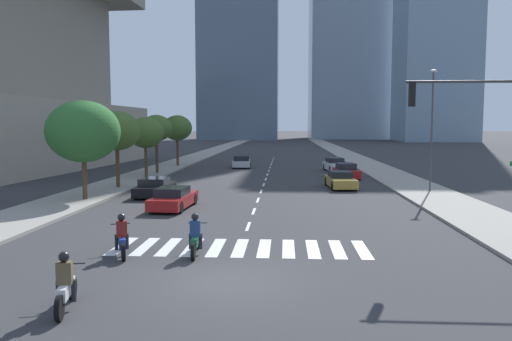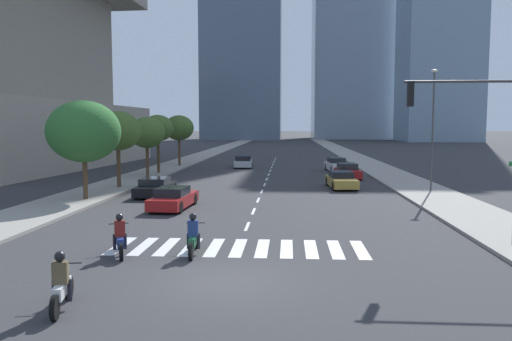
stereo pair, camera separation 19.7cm
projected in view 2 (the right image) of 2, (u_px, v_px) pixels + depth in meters
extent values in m
plane|color=#333335|center=(224.00, 281.00, 14.58)|extent=(800.00, 800.00, 0.00)
cube|color=gray|center=(395.00, 177.00, 43.66)|extent=(4.00, 260.00, 0.15)
cube|color=gray|center=(145.00, 175.00, 45.12)|extent=(4.00, 260.00, 0.15)
cube|color=silver|center=(120.00, 246.00, 18.89)|extent=(0.45, 2.83, 0.01)
cube|color=silver|center=(144.00, 246.00, 18.83)|extent=(0.45, 2.83, 0.01)
cube|color=silver|center=(167.00, 247.00, 18.77)|extent=(0.45, 2.83, 0.01)
cube|color=silver|center=(191.00, 247.00, 18.71)|extent=(0.45, 2.83, 0.01)
cube|color=silver|center=(214.00, 247.00, 18.65)|extent=(0.45, 2.83, 0.01)
cube|color=silver|center=(238.00, 248.00, 18.59)|extent=(0.45, 2.83, 0.01)
cube|color=silver|center=(262.00, 248.00, 18.53)|extent=(0.45, 2.83, 0.01)
cube|color=silver|center=(287.00, 248.00, 18.47)|extent=(0.45, 2.83, 0.01)
cube|color=silver|center=(311.00, 249.00, 18.41)|extent=(0.45, 2.83, 0.01)
cube|color=silver|center=(335.00, 249.00, 18.35)|extent=(0.45, 2.83, 0.01)
cube|color=silver|center=(360.00, 250.00, 18.29)|extent=(0.45, 2.83, 0.01)
cube|color=silver|center=(247.00, 226.00, 22.57)|extent=(0.14, 2.00, 0.01)
cube|color=silver|center=(254.00, 211.00, 26.54)|extent=(0.14, 2.00, 0.01)
cube|color=silver|center=(258.00, 200.00, 30.52)|extent=(0.14, 2.00, 0.01)
cube|color=silver|center=(262.00, 191.00, 34.49)|extent=(0.14, 2.00, 0.01)
cube|color=silver|center=(265.00, 185.00, 38.47)|extent=(0.14, 2.00, 0.01)
cube|color=silver|center=(267.00, 179.00, 42.44)|extent=(0.14, 2.00, 0.01)
cube|color=silver|center=(269.00, 175.00, 46.42)|extent=(0.14, 2.00, 0.01)
cube|color=silver|center=(270.00, 171.00, 50.39)|extent=(0.14, 2.00, 0.01)
cube|color=silver|center=(272.00, 167.00, 54.37)|extent=(0.14, 2.00, 0.01)
cube|color=silver|center=(273.00, 165.00, 58.34)|extent=(0.14, 2.00, 0.01)
cube|color=silver|center=(274.00, 162.00, 62.32)|extent=(0.14, 2.00, 0.01)
cube|color=silver|center=(275.00, 160.00, 66.29)|extent=(0.14, 2.00, 0.01)
cube|color=silver|center=(276.00, 158.00, 70.27)|extent=(0.14, 2.00, 0.01)
cylinder|color=black|center=(69.00, 288.00, 13.08)|extent=(0.24, 0.61, 0.60)
cylinder|color=black|center=(55.00, 308.00, 11.64)|extent=(0.24, 0.61, 0.60)
cube|color=silver|center=(62.00, 289.00, 12.34)|extent=(0.46, 1.19, 0.32)
cylinder|color=#B2B2B7|center=(68.00, 278.00, 12.95)|extent=(0.12, 0.32, 0.67)
cylinder|color=black|center=(68.00, 263.00, 12.97)|extent=(0.69, 0.18, 0.04)
cube|color=brown|center=(60.00, 273.00, 12.20)|extent=(0.40, 0.31, 0.55)
sphere|color=black|center=(60.00, 256.00, 12.16)|extent=(0.26, 0.26, 0.26)
cylinder|color=black|center=(54.00, 291.00, 12.32)|extent=(0.14, 0.14, 0.55)
cylinder|color=black|center=(70.00, 290.00, 12.37)|extent=(0.14, 0.14, 0.55)
cylinder|color=black|center=(119.00, 241.00, 18.35)|extent=(0.33, 0.60, 0.60)
cylinder|color=black|center=(121.00, 252.00, 16.80)|extent=(0.33, 0.60, 0.60)
cube|color=navy|center=(120.00, 240.00, 17.56)|extent=(0.68, 1.30, 0.32)
cylinder|color=#B2B2B7|center=(119.00, 234.00, 18.23)|extent=(0.17, 0.32, 0.67)
cylinder|color=black|center=(119.00, 224.00, 18.24)|extent=(0.66, 0.29, 0.04)
cube|color=maroon|center=(120.00, 229.00, 17.42)|extent=(0.42, 0.36, 0.55)
sphere|color=black|center=(119.00, 217.00, 17.39)|extent=(0.26, 0.26, 0.26)
cylinder|color=black|center=(115.00, 242.00, 17.51)|extent=(0.16, 0.16, 0.55)
cylinder|color=black|center=(125.00, 241.00, 17.62)|extent=(0.16, 0.16, 0.55)
cylinder|color=black|center=(196.00, 240.00, 18.48)|extent=(0.17, 0.61, 0.60)
cylinder|color=black|center=(191.00, 252.00, 16.84)|extent=(0.17, 0.61, 0.60)
cube|color=#1E6038|center=(193.00, 240.00, 17.64)|extent=(0.32, 1.33, 0.32)
cylinder|color=#B2B2B7|center=(196.00, 233.00, 18.35)|extent=(0.09, 0.32, 0.67)
cylinder|color=black|center=(196.00, 223.00, 18.37)|extent=(0.70, 0.09, 0.04)
cube|color=navy|center=(193.00, 228.00, 17.50)|extent=(0.38, 0.27, 0.55)
sphere|color=black|center=(193.00, 217.00, 17.46)|extent=(0.26, 0.26, 0.26)
cylinder|color=black|center=(188.00, 241.00, 17.64)|extent=(0.13, 0.13, 0.55)
cylinder|color=black|center=(199.00, 241.00, 17.65)|extent=(0.13, 0.13, 0.55)
cube|color=#B7BABF|center=(243.00, 163.00, 54.46)|extent=(2.15, 4.71, 0.60)
cube|color=black|center=(243.00, 158.00, 54.18)|extent=(1.77, 2.17, 0.53)
cylinder|color=black|center=(236.00, 163.00, 56.04)|extent=(0.26, 0.65, 0.64)
cylinder|color=black|center=(251.00, 163.00, 56.03)|extent=(0.26, 0.65, 0.64)
cylinder|color=black|center=(235.00, 166.00, 52.92)|extent=(0.26, 0.65, 0.64)
cylinder|color=black|center=(251.00, 166.00, 52.92)|extent=(0.26, 0.65, 0.64)
cube|color=maroon|center=(348.00, 173.00, 42.85)|extent=(2.01, 4.33, 0.65)
cube|color=black|center=(347.00, 166.00, 43.00)|extent=(1.64, 2.00, 0.51)
cylinder|color=black|center=(360.00, 177.00, 41.44)|extent=(0.27, 0.65, 0.64)
cylinder|color=black|center=(342.00, 177.00, 41.43)|extent=(0.27, 0.65, 0.64)
cylinder|color=black|center=(353.00, 173.00, 44.29)|extent=(0.27, 0.65, 0.64)
cylinder|color=black|center=(336.00, 173.00, 44.29)|extent=(0.27, 0.65, 0.64)
cube|color=#B28E38|center=(341.00, 182.00, 36.33)|extent=(2.05, 4.54, 0.61)
cube|color=black|center=(341.00, 174.00, 36.50)|extent=(1.67, 2.10, 0.45)
cylinder|color=black|center=(356.00, 186.00, 34.84)|extent=(0.27, 0.65, 0.64)
cylinder|color=black|center=(334.00, 186.00, 34.83)|extent=(0.27, 0.65, 0.64)
cylinder|color=black|center=(348.00, 181.00, 37.84)|extent=(0.27, 0.65, 0.64)
cylinder|color=black|center=(328.00, 181.00, 37.84)|extent=(0.27, 0.65, 0.64)
cube|color=black|center=(156.00, 189.00, 32.33)|extent=(1.93, 4.54, 0.59)
cube|color=black|center=(155.00, 181.00, 32.06)|extent=(1.68, 2.05, 0.45)
cylinder|color=black|center=(149.00, 188.00, 33.92)|extent=(0.23, 0.64, 0.64)
cylinder|color=black|center=(174.00, 188.00, 33.83)|extent=(0.23, 0.64, 0.64)
cylinder|color=black|center=(136.00, 194.00, 30.87)|extent=(0.23, 0.64, 0.64)
cylinder|color=black|center=(163.00, 194.00, 30.78)|extent=(0.23, 0.64, 0.64)
cube|color=maroon|center=(174.00, 200.00, 27.40)|extent=(1.99, 4.53, 0.59)
cube|color=black|center=(172.00, 191.00, 27.13)|extent=(1.63, 2.08, 0.46)
cylinder|color=black|center=(168.00, 198.00, 28.99)|extent=(0.26, 0.65, 0.64)
cylinder|color=black|center=(194.00, 199.00, 28.80)|extent=(0.26, 0.65, 0.64)
cylinder|color=black|center=(151.00, 207.00, 26.02)|extent=(0.26, 0.65, 0.64)
cylinder|color=black|center=(180.00, 207.00, 25.82)|extent=(0.26, 0.65, 0.64)
cube|color=silver|center=(337.00, 166.00, 49.69)|extent=(2.18, 4.95, 0.70)
cube|color=black|center=(336.00, 160.00, 49.87)|extent=(1.71, 2.30, 0.49)
cylinder|color=black|center=(348.00, 170.00, 48.11)|extent=(0.28, 0.66, 0.64)
cylinder|color=black|center=(332.00, 170.00, 48.05)|extent=(0.28, 0.66, 0.64)
cylinder|color=black|center=(341.00, 167.00, 51.36)|extent=(0.28, 0.66, 0.64)
cylinder|color=black|center=(326.00, 167.00, 51.30)|extent=(0.28, 0.66, 0.64)
cylinder|color=#333335|center=(462.00, 82.00, 18.13)|extent=(4.18, 0.10, 0.10)
cube|color=black|center=(410.00, 94.00, 18.29)|extent=(0.20, 0.28, 0.90)
sphere|color=red|center=(411.00, 86.00, 18.27)|extent=(0.18, 0.18, 0.18)
sphere|color=orange|center=(410.00, 94.00, 18.29)|extent=(0.18, 0.18, 0.18)
sphere|color=green|center=(410.00, 102.00, 18.32)|extent=(0.18, 0.18, 0.18)
cylinder|color=#3F3F42|center=(433.00, 132.00, 33.25)|extent=(0.12, 0.12, 7.90)
ellipsoid|color=beige|center=(435.00, 71.00, 32.88)|extent=(0.50, 0.24, 0.20)
cylinder|color=#4C3823|center=(85.00, 180.00, 29.90)|extent=(0.28, 0.28, 2.32)
ellipsoid|color=#2D662D|center=(84.00, 131.00, 29.64)|extent=(4.33, 4.33, 3.68)
cylinder|color=#4C3823|center=(119.00, 168.00, 35.77)|extent=(0.28, 0.28, 2.71)
ellipsoid|color=#426028|center=(118.00, 131.00, 35.53)|extent=(3.30, 3.30, 2.81)
cylinder|color=#4C3823|center=(147.00, 162.00, 43.03)|extent=(0.28, 0.28, 2.56)
ellipsoid|color=#426028|center=(147.00, 132.00, 42.81)|extent=(3.13, 3.13, 2.66)
cylinder|color=#4C3823|center=(158.00, 157.00, 46.63)|extent=(0.28, 0.28, 3.01)
ellipsoid|color=#426028|center=(158.00, 128.00, 46.39)|extent=(2.90, 2.90, 2.46)
cylinder|color=#4C3823|center=(179.00, 152.00, 55.55)|extent=(0.28, 0.28, 2.84)
ellipsoid|color=#426028|center=(179.00, 128.00, 55.31)|extent=(3.27, 3.27, 2.78)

